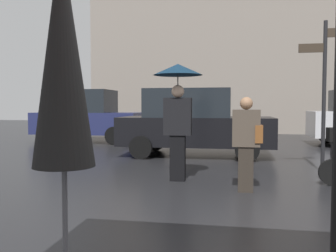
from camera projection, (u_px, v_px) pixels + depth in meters
name	position (u px, v px, depth m)	size (l,w,h in m)	color
folded_patio_umbrella_near	(63.00, 60.00, 2.41)	(0.41, 0.41, 2.50)	black
pedestrian_with_umbrella	(178.00, 95.00, 6.75)	(0.90, 0.90, 2.15)	black
pedestrian_with_bag	(247.00, 138.00, 5.91)	(0.48, 0.24, 1.53)	#2A241E
parked_car_left	(194.00, 122.00, 10.27)	(4.19, 2.02, 1.85)	black
parked_car_right	(87.00, 116.00, 14.13)	(4.02, 1.98, 1.99)	#1E234C
street_signpost	(325.00, 81.00, 7.59)	(1.08, 0.08, 3.13)	black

